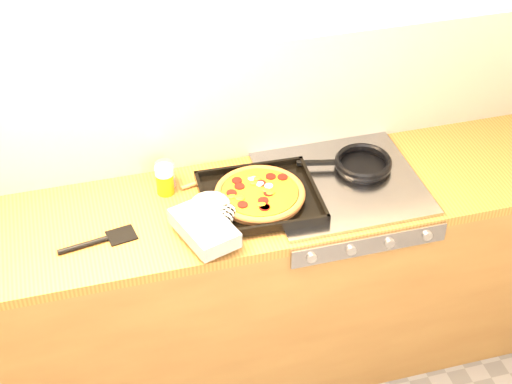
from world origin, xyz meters
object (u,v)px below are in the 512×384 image
object	(u,v)px
pizza_on_tray	(244,202)
tomato_can	(165,175)
frying_pan	(362,164)
juice_glass	(165,180)

from	to	relation	value
pizza_on_tray	tomato_can	distance (m)	0.35
pizza_on_tray	frying_pan	bearing A→B (deg)	13.77
pizza_on_tray	tomato_can	world-z (taller)	tomato_can
pizza_on_tray	frying_pan	world-z (taller)	pizza_on_tray
pizza_on_tray	juice_glass	xyz separation A→B (m)	(-0.26, 0.19, 0.01)
tomato_can	juice_glass	bearing A→B (deg)	-101.40
frying_pan	pizza_on_tray	bearing A→B (deg)	-166.23
tomato_can	juice_glass	xyz separation A→B (m)	(-0.01, -0.04, 0.01)
frying_pan	juice_glass	size ratio (longest dim) A/B	3.35
pizza_on_tray	frying_pan	xyz separation A→B (m)	(0.51, 0.13, -0.01)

